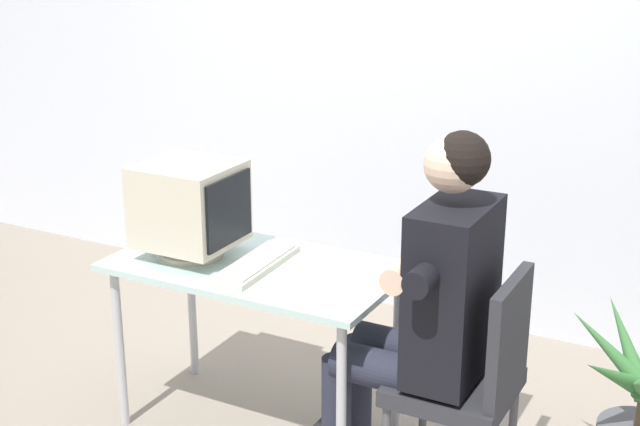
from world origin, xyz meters
TOP-DOWN VIEW (x-y plane):
  - ground_plane at (0.00, 0.00)m, footprint 12.00×12.00m
  - wall_back at (0.30, 1.40)m, footprint 8.00×0.10m
  - desk at (0.00, 0.00)m, footprint 1.11×0.61m
  - crt_monitor at (-0.27, -0.04)m, footprint 0.37×0.34m
  - keyboard at (0.02, -0.03)m, footprint 0.16×0.46m
  - office_chair at (0.90, -0.05)m, footprint 0.41×0.41m
  - person_seated at (0.72, -0.05)m, footprint 0.68×0.60m

SIDE VIEW (x-z plane):
  - ground_plane at x=0.00m, z-range 0.00..0.00m
  - office_chair at x=0.90m, z-range 0.05..0.91m
  - desk at x=0.00m, z-range 0.28..0.99m
  - person_seated at x=0.72m, z-range 0.05..1.39m
  - keyboard at x=0.02m, z-range 0.71..0.74m
  - crt_monitor at x=-0.27m, z-range 0.73..1.10m
  - wall_back at x=0.30m, z-range 0.00..3.00m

